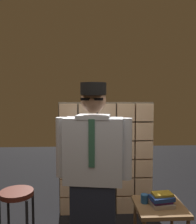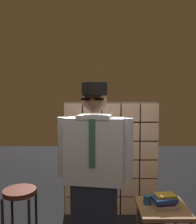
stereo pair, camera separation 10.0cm
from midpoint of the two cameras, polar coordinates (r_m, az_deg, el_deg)
The scene contains 6 objects.
glass_block_wall at distance 3.53m, azimuth 3.73°, elevation -11.14°, with size 1.38×0.10×1.65m.
standing_person at distance 2.38m, azimuth 0.18°, elevation -14.77°, with size 0.74×0.35×1.85m.
bar_stool at distance 2.80m, azimuth -17.30°, elevation -20.85°, with size 0.34×0.34×0.75m.
side_table at distance 2.86m, azimuth 15.91°, elevation -22.15°, with size 0.52×0.52×0.55m.
book_stack at distance 2.78m, azimuth 16.41°, elevation -19.76°, with size 0.26×0.20×0.13m.
coffee_mug at distance 2.82m, azimuth 12.53°, elevation -19.71°, with size 0.13×0.08×0.09m.
Camera 2 is at (-0.19, -1.97, 1.73)m, focal length 38.35 mm.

